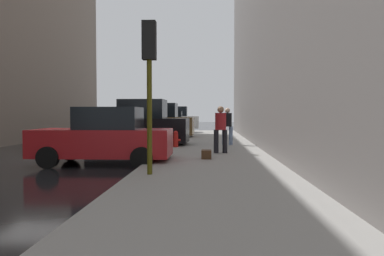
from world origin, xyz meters
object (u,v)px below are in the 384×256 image
pedestrian_in_red_jacket (221,127)px  pedestrian_in_jeans (227,124)px  parked_red_hatchback (105,137)px  duffel_bag (206,154)px  parked_gray_coupe (168,123)px  parked_black_suv (140,126)px  fire_hydrant (176,139)px  traffic_light (149,64)px  parked_white_van (174,120)px  parked_bronze_suv (158,123)px

pedestrian_in_red_jacket → pedestrian_in_jeans: 3.67m
parked_red_hatchback → duffel_bag: parked_red_hatchback is taller
parked_gray_coupe → pedestrian_in_red_jacket: pedestrian_in_red_jacket is taller
parked_black_suv → duffel_bag: size_ratio=10.59×
duffel_bag → fire_hydrant: bearing=108.3°
traffic_light → duffel_bag: (1.32, 3.17, -2.47)m
pedestrian_in_red_jacket → duffel_bag: 2.01m
parked_red_hatchback → fire_hydrant: size_ratio=5.99×
pedestrian_in_jeans → duffel_bag: 5.55m
parked_white_van → pedestrian_in_jeans: parked_white_van is taller
duffel_bag → parked_bronze_suv: bearing=105.5°
parked_red_hatchback → duffel_bag: size_ratio=9.58×
fire_hydrant → pedestrian_in_jeans: (2.29, 1.28, 0.61)m
fire_hydrant → traffic_light: bearing=-89.6°
traffic_light → duffel_bag: size_ratio=8.18×
parked_black_suv → pedestrian_in_red_jacket: parked_black_suv is taller
parked_gray_coupe → duffel_bag: (3.17, -17.02, -0.56)m
pedestrian_in_jeans → parked_white_van: bearing=103.6°
parked_red_hatchback → parked_gray_coupe: size_ratio=0.99×
fire_hydrant → pedestrian_in_red_jacket: size_ratio=0.41×
parked_gray_coupe → traffic_light: size_ratio=1.18×
parked_white_van → pedestrian_in_red_jacket: bearing=-79.9°
parked_black_suv → fire_hydrant: 2.27m
pedestrian_in_jeans → traffic_light: bearing=-104.6°
parked_black_suv → parked_bronze_suv: (0.00, 6.04, 0.00)m
parked_red_hatchback → parked_black_suv: parked_black_suv is taller
parked_white_van → duffel_bag: size_ratio=10.53×
parked_black_suv → duffel_bag: bearing=-59.6°
parked_gray_coupe → pedestrian_in_jeans: size_ratio=2.49×
parked_gray_coupe → duffel_bag: bearing=-79.5°
parked_red_hatchback → pedestrian_in_red_jacket: (3.67, 2.22, 0.26)m
parked_white_van → traffic_light: (1.85, -25.47, 1.73)m
parked_white_van → parked_bronze_suv: bearing=-90.0°
pedestrian_in_red_jacket → pedestrian_in_jeans: same height
parked_bronze_suv → fire_hydrant: (1.80, -7.31, -0.54)m
traffic_light → parked_white_van: bearing=94.2°
pedestrian_in_jeans → duffel_bag: pedestrian_in_jeans is taller
parked_bronze_suv → parked_black_suv: bearing=-90.0°
parked_red_hatchback → fire_hydrant: (1.80, 4.59, -0.35)m
parked_black_suv → traffic_light: traffic_light is taller
fire_hydrant → pedestrian_in_jeans: pedestrian_in_jeans is taller
pedestrian_in_red_jacket → parked_red_hatchback: bearing=-148.8°
parked_black_suv → parked_gray_coupe: (0.00, 11.62, -0.18)m
parked_bronze_suv → parked_white_van: same height
parked_white_van → fire_hydrant: parked_white_van is taller
parked_black_suv → pedestrian_in_jeans: size_ratio=2.72×
fire_hydrant → pedestrian_in_red_jacket: pedestrian_in_red_jacket is taller
parked_bronze_suv → pedestrian_in_jeans: size_ratio=2.72×
parked_black_suv → parked_gray_coupe: parked_black_suv is taller
parked_gray_coupe → pedestrian_in_jeans: 12.31m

